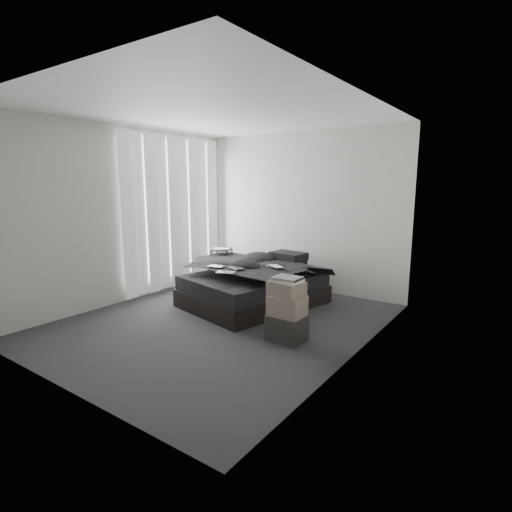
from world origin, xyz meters
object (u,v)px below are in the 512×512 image
Objects in this scene: bed at (254,296)px; laptop at (272,262)px; side_stand at (222,268)px; box_lower at (287,328)px.

bed is 6.24× the size of laptop.
laptop is at bearing -20.52° from side_stand.
laptop is 0.74× the size of box_lower.
side_stand is (-1.35, 0.51, -0.35)m from laptop.
box_lower is (1.11, -0.91, 0.02)m from bed.
bed is 0.66m from laptop.
side_stand is at bearing 146.80° from box_lower.
laptop reaches higher than side_stand.
laptop is at bearing 7.50° from bed.
side_stand reaches higher than bed.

